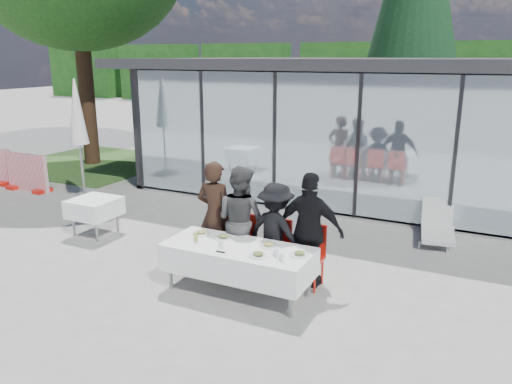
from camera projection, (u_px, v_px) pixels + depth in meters
ground at (224, 281)px, 8.01m from camera, size 90.00×90.00×0.00m
pavilion at (434, 107)px, 13.67m from camera, size 14.80×8.80×3.44m
treeline at (409, 77)px, 32.54m from camera, size 62.50×2.00×4.40m
dining_table at (238, 259)px, 7.50m from camera, size 2.26×0.96×0.75m
diner_a at (215, 215)px, 8.36m from camera, size 0.68×0.68×1.84m
diner_chair_a at (217, 236)px, 8.49m from camera, size 0.44×0.44×0.97m
diner_b at (241, 220)px, 8.16m from camera, size 1.04×1.04×1.81m
diner_chair_b at (242, 240)px, 8.29m from camera, size 0.44×0.44×0.97m
diner_c at (276, 232)px, 7.92m from camera, size 1.23×1.23×1.60m
diner_chair_c at (276, 246)px, 8.02m from camera, size 0.44×0.44×0.97m
diner_d at (310, 230)px, 7.65m from camera, size 1.07×1.07×1.82m
diner_chair_d at (310, 252)px, 7.78m from camera, size 0.44×0.44×0.97m
plate_a at (201, 232)px, 7.95m from camera, size 0.28×0.28×0.07m
plate_b at (224, 237)px, 7.75m from camera, size 0.28×0.28×0.07m
plate_c at (269, 245)px, 7.42m from camera, size 0.28×0.28×0.07m
plate_d at (300, 254)px, 7.10m from camera, size 0.28×0.28×0.07m
plate_extra at (258, 255)px, 7.07m from camera, size 0.28×0.28×0.07m
juice_bottle at (196, 237)px, 7.63m from camera, size 0.06×0.06×0.14m
drinking_glasses at (259, 251)px, 7.12m from camera, size 1.09×0.20×0.10m
folded_eyeglasses at (221, 252)px, 7.21m from camera, size 0.14×0.03×0.01m
spare_table_left at (94, 208)px, 10.00m from camera, size 0.86×0.86×0.74m
market_umbrella at (78, 121)px, 11.73m from camera, size 0.50×0.50×3.00m
lounger at (437, 226)px, 9.83m from camera, size 0.80×1.41×0.72m
grass_patch at (93, 163)px, 16.81m from camera, size 5.00×5.00×0.02m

